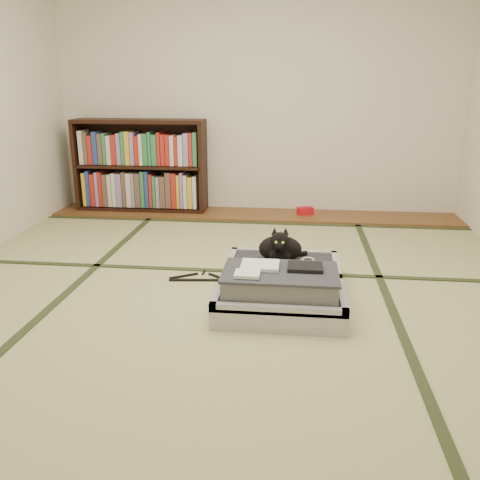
# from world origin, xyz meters

# --- Properties ---
(floor) EXTENTS (4.50, 4.50, 0.00)m
(floor) POSITION_xyz_m (0.00, 0.00, 0.00)
(floor) COLOR tan
(floor) RESTS_ON ground
(wood_strip) EXTENTS (4.00, 0.50, 0.02)m
(wood_strip) POSITION_xyz_m (0.00, 2.00, 0.01)
(wood_strip) COLOR brown
(wood_strip) RESTS_ON ground
(red_item) EXTENTS (0.17, 0.13, 0.07)m
(red_item) POSITION_xyz_m (0.51, 2.03, 0.06)
(red_item) COLOR red
(red_item) RESTS_ON wood_strip
(room_shell) EXTENTS (4.50, 4.50, 4.50)m
(room_shell) POSITION_xyz_m (0.00, 0.00, 1.46)
(room_shell) COLOR white
(room_shell) RESTS_ON ground
(tatami_borders) EXTENTS (4.00, 4.50, 0.01)m
(tatami_borders) POSITION_xyz_m (0.00, 0.49, 0.00)
(tatami_borders) COLOR #2D381E
(tatami_borders) RESTS_ON ground
(bookcase) EXTENTS (1.32, 0.30, 0.92)m
(bookcase) POSITION_xyz_m (-1.16, 2.07, 0.45)
(bookcase) COLOR black
(bookcase) RESTS_ON wood_strip
(suitcase) EXTENTS (0.73, 0.98, 0.29)m
(suitcase) POSITION_xyz_m (0.35, -0.06, 0.10)
(suitcase) COLOR silver
(suitcase) RESTS_ON floor
(cat) EXTENTS (0.33, 0.33, 0.26)m
(cat) POSITION_xyz_m (0.33, 0.23, 0.24)
(cat) COLOR black
(cat) RESTS_ON suitcase
(cable_coil) EXTENTS (0.10, 0.10, 0.02)m
(cable_coil) POSITION_xyz_m (0.51, 0.27, 0.15)
(cable_coil) COLOR white
(cable_coil) RESTS_ON suitcase
(hanger) EXTENTS (0.42, 0.21, 0.01)m
(hanger) POSITION_xyz_m (-0.20, 0.23, 0.01)
(hanger) COLOR black
(hanger) RESTS_ON floor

